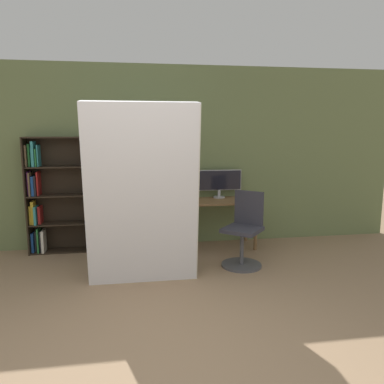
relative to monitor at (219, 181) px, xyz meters
name	(u,v)px	position (x,y,z in m)	size (l,w,h in m)	color
ground_plane	(162,381)	(-1.13, -3.13, -0.98)	(16.00, 16.00, 0.00)	#937556
wall_back	(144,157)	(-1.13, 0.14, 0.37)	(8.00, 0.06, 2.70)	#6B7A4C
desk	(217,207)	(-0.07, -0.18, -0.36)	(1.17, 0.58, 0.72)	brown
monitor	(219,181)	(0.00, 0.00, 0.00)	(0.69, 0.18, 0.43)	#B7B7BC
office_chair	(244,235)	(0.10, -1.00, -0.58)	(0.62, 0.62, 0.96)	#4C4C51
bookshelf	(52,196)	(-2.46, 0.00, -0.16)	(0.86, 0.30, 1.66)	#2D2319
mattress_near	(143,195)	(-1.20, -1.36, 0.06)	(1.25, 0.49, 2.06)	silver
mattress_far	(142,190)	(-1.20, -0.98, 0.06)	(1.25, 0.41, 2.06)	silver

